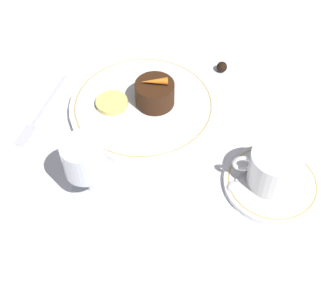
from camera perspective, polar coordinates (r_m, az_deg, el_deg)
ground_plane at (r=0.88m, az=-3.24°, el=3.25°), size 3.00×3.00×0.00m
dinner_plate at (r=0.89m, az=-2.92°, el=4.67°), size 0.28×0.28×0.01m
saucer at (r=0.79m, az=12.54°, el=-4.66°), size 0.16×0.16×0.01m
coffee_cup at (r=0.77m, az=12.81°, el=-2.82°), size 0.11×0.08×0.07m
spoon at (r=0.79m, az=9.00°, el=-3.67°), size 0.06×0.10×0.00m
wine_glass at (r=0.72m, az=-10.10°, el=-2.06°), size 0.07×0.07×0.11m
fork at (r=0.91m, az=-15.59°, el=3.26°), size 0.05×0.19×0.01m
dessert_cake at (r=0.87m, az=-1.62°, el=6.17°), size 0.07×0.07×0.05m
carrot_garnish at (r=0.85m, az=-1.67°, el=7.64°), size 0.05×0.02×0.01m
pineapple_slice at (r=0.88m, az=-6.87°, el=5.00°), size 0.06×0.06×0.01m
chocolate_truffle at (r=0.97m, az=6.58°, el=9.32°), size 0.02×0.02×0.02m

